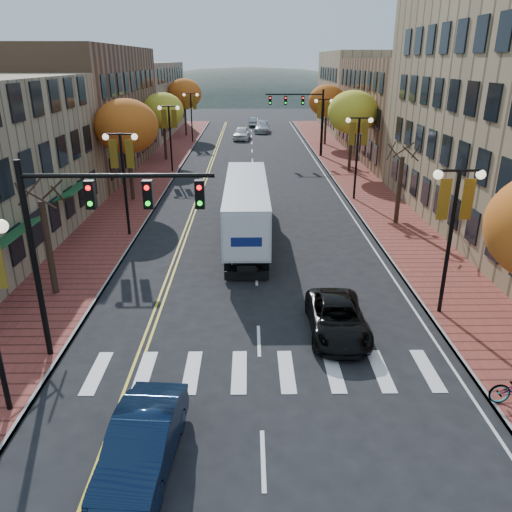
{
  "coord_description": "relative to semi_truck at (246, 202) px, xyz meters",
  "views": [
    {
      "loc": [
        -0.33,
        -12.25,
        9.82
      ],
      "look_at": [
        -0.06,
        7.1,
        2.2
      ],
      "focal_mm": 35.0,
      "sensor_mm": 36.0,
      "label": 1
    }
  ],
  "objects": [
    {
      "name": "ground",
      "position": [
        0.5,
        -15.98,
        -2.07
      ],
      "size": [
        200.0,
        200.0,
        0.0
      ],
      "primitive_type": "plane",
      "color": "black",
      "rests_on": "ground"
    },
    {
      "name": "sidewalk_left",
      "position": [
        -8.5,
        16.52,
        -2.0
      ],
      "size": [
        4.0,
        85.0,
        0.15
      ],
      "primitive_type": "cube",
      "color": "brown",
      "rests_on": "ground"
    },
    {
      "name": "sidewalk_right",
      "position": [
        9.5,
        16.52,
        -2.0
      ],
      "size": [
        4.0,
        85.0,
        0.15
      ],
      "primitive_type": "cube",
      "color": "brown",
      "rests_on": "ground"
    },
    {
      "name": "building_left_mid",
      "position": [
        -16.5,
        20.02,
        3.43
      ],
      "size": [
        12.0,
        24.0,
        11.0
      ],
      "primitive_type": "cube",
      "color": "brown",
      "rests_on": "ground"
    },
    {
      "name": "building_left_far",
      "position": [
        -16.5,
        45.02,
        2.68
      ],
      "size": [
        12.0,
        26.0,
        9.5
      ],
      "primitive_type": "cube",
      "color": "#9E8966",
      "rests_on": "ground"
    },
    {
      "name": "building_right_mid",
      "position": [
        19.0,
        26.02,
        2.93
      ],
      "size": [
        15.0,
        24.0,
        10.0
      ],
      "primitive_type": "cube",
      "color": "brown",
      "rests_on": "ground"
    },
    {
      "name": "building_right_far",
      "position": [
        19.0,
        48.02,
        3.43
      ],
      "size": [
        15.0,
        20.0,
        11.0
      ],
      "primitive_type": "cube",
      "color": "#9E8966",
      "rests_on": "ground"
    },
    {
      "name": "tree_left_a",
      "position": [
        -8.5,
        -7.98,
        0.18
      ],
      "size": [
        0.28,
        0.28,
        4.2
      ],
      "color": "#382619",
      "rests_on": "sidewalk_left"
    },
    {
      "name": "tree_left_b",
      "position": [
        -8.5,
        8.02,
        3.38
      ],
      "size": [
        4.48,
        4.48,
        7.21
      ],
      "color": "#382619",
      "rests_on": "sidewalk_left"
    },
    {
      "name": "tree_left_c",
      "position": [
        -8.5,
        24.02,
        2.98
      ],
      "size": [
        4.16,
        4.16,
        6.69
      ],
      "color": "#382619",
      "rests_on": "sidewalk_left"
    },
    {
      "name": "tree_left_d",
      "position": [
        -8.5,
        42.02,
        3.53
      ],
      "size": [
        4.61,
        4.61,
        7.42
      ],
      "color": "#382619",
      "rests_on": "sidewalk_left"
    },
    {
      "name": "tree_right_b",
      "position": [
        9.5,
        2.02,
        0.18
      ],
      "size": [
        0.28,
        0.28,
        4.2
      ],
      "color": "#382619",
      "rests_on": "sidewalk_right"
    },
    {
      "name": "tree_right_c",
      "position": [
        9.5,
        18.02,
        3.38
      ],
      "size": [
        4.48,
        4.48,
        7.21
      ],
      "color": "#382619",
      "rests_on": "sidewalk_right"
    },
    {
      "name": "tree_right_d",
      "position": [
        9.5,
        34.02,
        3.22
      ],
      "size": [
        4.35,
        4.35,
        7.0
      ],
      "color": "#382619",
      "rests_on": "sidewalk_right"
    },
    {
      "name": "lamp_left_b",
      "position": [
        -7.0,
        0.02,
        2.22
      ],
      "size": [
        1.96,
        0.36,
        6.05
      ],
      "color": "black",
      "rests_on": "ground"
    },
    {
      "name": "lamp_left_c",
      "position": [
        -7.0,
        18.02,
        2.22
      ],
      "size": [
        1.96,
        0.36,
        6.05
      ],
      "color": "black",
      "rests_on": "ground"
    },
    {
      "name": "lamp_left_d",
      "position": [
        -7.0,
        36.02,
        2.22
      ],
      "size": [
        1.96,
        0.36,
        6.05
      ],
      "color": "black",
      "rests_on": "ground"
    },
    {
      "name": "lamp_right_a",
      "position": [
        8.0,
        -9.98,
        2.22
      ],
      "size": [
        1.96,
        0.36,
        6.05
      ],
      "color": "black",
      "rests_on": "ground"
    },
    {
      "name": "lamp_right_b",
      "position": [
        8.0,
        8.02,
        2.22
      ],
      "size": [
        1.96,
        0.36,
        6.05
      ],
      "color": "black",
      "rests_on": "ground"
    },
    {
      "name": "lamp_right_c",
      "position": [
        8.0,
        26.02,
        2.22
      ],
      "size": [
        1.96,
        0.36,
        6.05
      ],
      "color": "black",
      "rests_on": "ground"
    },
    {
      "name": "traffic_mast_near",
      "position": [
        -4.97,
        -12.99,
        2.85
      ],
      "size": [
        6.1,
        0.35,
        7.0
      ],
      "color": "black",
      "rests_on": "ground"
    },
    {
      "name": "traffic_mast_far",
      "position": [
        5.98,
        26.01,
        2.85
      ],
      "size": [
        6.1,
        0.34,
        7.0
      ],
      "color": "black",
      "rests_on": "ground"
    },
    {
      "name": "semi_truck",
      "position": [
        0.0,
        0.0,
        0.0
      ],
      "size": [
        2.35,
        14.18,
        3.54
      ],
      "rotation": [
        0.0,
        0.0,
        0.0
      ],
      "color": "black",
      "rests_on": "ground"
    },
    {
      "name": "navy_sedan",
      "position": [
        -2.58,
        -18.13,
        -1.34
      ],
      "size": [
        1.88,
        4.52,
        1.45
      ],
      "primitive_type": "imported",
      "rotation": [
        0.0,
        0.0,
        -0.08
      ],
      "color": "#0D1B34",
      "rests_on": "ground"
    },
    {
      "name": "black_suv",
      "position": [
        3.51,
        -11.45,
        -1.43
      ],
      "size": [
        2.23,
        4.67,
        1.28
      ],
      "primitive_type": "imported",
      "rotation": [
        0.0,
        0.0,
        -0.02
      ],
      "color": "black",
      "rests_on": "ground"
    },
    {
      "name": "car_far_white",
      "position": [
        -0.81,
        38.86,
        -1.24
      ],
      "size": [
        2.4,
        5.01,
        1.65
      ],
      "primitive_type": "imported",
      "rotation": [
        0.0,
        0.0,
        -0.09
      ],
      "color": "white",
      "rests_on": "ground"
    },
    {
      "name": "car_far_silver",
      "position": [
        2.08,
        45.95,
        -1.32
      ],
      "size": [
        2.4,
        5.31,
        1.51
      ],
      "primitive_type": "imported",
      "rotation": [
        0.0,
        0.0,
        -0.06
      ],
      "color": "#B7B7BF",
      "rests_on": "ground"
    },
    {
      "name": "car_far_oncoming",
      "position": [
        1.0,
        53.08,
        -1.38
      ],
      "size": [
        1.82,
        4.3,
        1.38
      ],
      "primitive_type": "imported",
      "rotation": [
        0.0,
        0.0,
        3.06
      ],
      "color": "#9B9BA2",
      "rests_on": "ground"
    }
  ]
}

